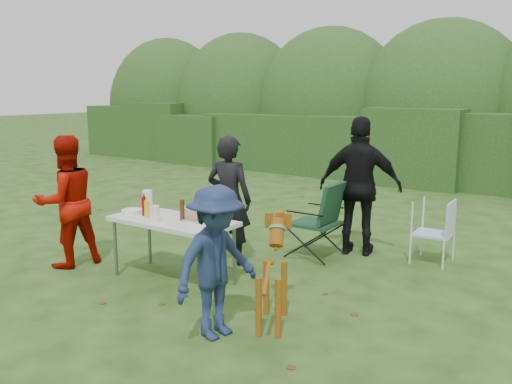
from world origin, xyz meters
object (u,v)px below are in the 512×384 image
Objects in this scene: child at (216,262)px; beer_bottle at (182,210)px; folding_table at (173,223)px; person_black_puffy at (360,186)px; lawn_chair at (433,231)px; camping_chair at (315,219)px; paper_towel_roll at (148,201)px; person_cook at (229,200)px; mustard_bottle at (147,209)px; dog at (272,277)px; ketchup_bottle at (144,207)px; person_red_jacket at (66,202)px.

child is 1.50m from beer_bottle.
beer_bottle reaches higher than folding_table.
person_black_puffy is 2.24× the size of lawn_chair.
paper_towel_roll is (-1.45, -1.63, 0.35)m from camping_chair.
mustard_bottle is (-0.43, -1.01, 0.01)m from person_cook.
person_black_puffy is at bearing -143.92° from person_cook.
dog is at bearing 108.28° from camping_chair.
lawn_chair is 4.19× the size of mustard_bottle.
person_black_puffy is 9.36× the size of mustard_bottle.
ketchup_bottle is (-0.10, 0.06, 0.01)m from mustard_bottle.
person_red_jacket is 1.64× the size of dog.
child is 0.59m from dog.
folding_table is 0.35m from mustard_bottle.
dog is (3.11, -0.04, -0.35)m from person_red_jacket.
person_red_jacket is 1.19× the size of child.
camping_chair is 3.98× the size of paper_towel_roll.
beer_bottle is at bearing 9.56° from folding_table.
person_black_puffy is 2.65m from dog.
lawn_chair is at bearing 42.42° from ketchup_bottle.
camping_chair is 2.21m from paper_towel_roll.
person_cook is 2.04m from person_red_jacket.
child is at bearing 113.22° from person_cook.
paper_towel_roll is (-0.67, 0.11, 0.01)m from beer_bottle.
person_black_puffy is at bearing 9.64° from child.
ketchup_bottle is (-2.69, -2.46, 0.43)m from lawn_chair.
lawn_chair is (0.96, 3.25, -0.28)m from child.
child is at bearing -24.70° from ketchup_bottle.
person_cook reaches higher than lawn_chair.
child is 2.12m from paper_towel_roll.
child is at bearing -32.67° from folding_table.
dog is at bearing -9.16° from ketchup_bottle.
lawn_chair is 3.63m from mustard_bottle.
camping_chair reaches higher than mustard_bottle.
dog is at bearing 102.41° from person_red_jacket.
lawn_chair is at bearing -6.59° from child.
lawn_chair is (1.38, 0.63, -0.10)m from camping_chair.
camping_chair is 4.70× the size of ketchup_bottle.
person_black_puffy is at bearing -134.38° from camping_chair.
person_cook is 2.66m from lawn_chair.
lawn_chair is at bearing 176.29° from person_black_puffy.
person_red_jacket is 7.55× the size of ketchup_bottle.
ketchup_bottle is at bearing -53.52° from paper_towel_roll.
dog reaches higher than ketchup_bottle.
paper_towel_roll is (-0.14, 0.19, 0.02)m from ketchup_bottle.
mustard_bottle is (1.19, 0.23, 0.01)m from person_red_jacket.
person_cook is at bearing 140.71° from person_red_jacket.
lawn_chair is (0.67, 2.78, -0.06)m from dog.
person_black_puffy is 1.81× the size of camping_chair.
person_cook is at bearing 44.19° from child.
camping_chair reaches higher than folding_table.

